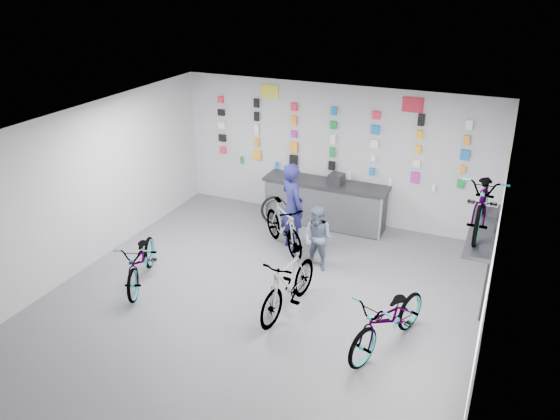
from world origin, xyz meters
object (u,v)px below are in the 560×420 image
at_px(counter, 325,204).
at_px(bike_service, 284,226).
at_px(clerk, 292,207).
at_px(bike_left, 141,260).
at_px(bike_right, 389,319).
at_px(customer, 318,239).
at_px(bike_center, 289,283).

distance_m(counter, bike_service, 1.44).
height_order(counter, clerk, clerk).
height_order(bike_left, bike_right, bike_right).
distance_m(bike_left, bike_right, 4.44).
xyz_separation_m(bike_left, customer, (2.68, 1.73, 0.16)).
xyz_separation_m(counter, bike_right, (2.27, -3.63, 0.00)).
relative_size(counter, bike_right, 1.45).
height_order(bike_right, customer, customer).
xyz_separation_m(counter, bike_left, (-2.17, -3.59, -0.03)).
bearing_deg(bike_right, counter, 142.12).
distance_m(counter, clerk, 1.39).
height_order(bike_left, bike_service, bike_service).
height_order(counter, bike_right, counter).
bearing_deg(bike_left, clerk, 26.76).
relative_size(counter, bike_left, 1.54).
xyz_separation_m(counter, bike_service, (-0.37, -1.39, 0.02)).
bearing_deg(bike_right, clerk, 157.14).
xyz_separation_m(bike_center, clerk, (-0.78, 2.04, 0.38)).
xyz_separation_m(bike_right, clerk, (-2.49, 2.32, 0.41)).
xyz_separation_m(bike_service, customer, (0.89, -0.47, 0.12)).
xyz_separation_m(bike_left, bike_right, (4.44, -0.04, 0.03)).
relative_size(bike_right, clerk, 1.03).
height_order(counter, bike_center, bike_center).
xyz_separation_m(bike_center, customer, (-0.04, 1.48, 0.09)).
relative_size(counter, clerk, 1.49).
distance_m(clerk, customer, 0.97).
bearing_deg(bike_center, bike_service, 121.95).
bearing_deg(bike_left, bike_right, -23.38).
bearing_deg(bike_service, customer, -75.59).
xyz_separation_m(bike_left, bike_service, (1.79, 2.19, 0.04)).
bearing_deg(bike_right, bike_service, 159.87).
xyz_separation_m(bike_center, bike_service, (-0.93, 1.95, -0.03)).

